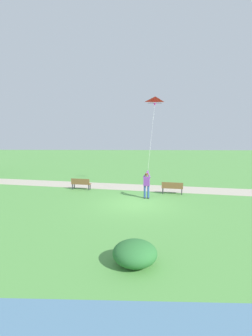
{
  "coord_description": "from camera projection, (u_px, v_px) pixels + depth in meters",
  "views": [
    {
      "loc": [
        -14.27,
        0.18,
        4.1
      ],
      "look_at": [
        0.67,
        0.65,
        2.14
      ],
      "focal_mm": 25.53,
      "sensor_mm": 36.0,
      "label": 1
    }
  ],
  "objects": [
    {
      "name": "park_bench_far_walkway",
      "position": [
        81.0,
        183.0,
        18.58
      ],
      "size": [
        0.71,
        1.55,
        0.88
      ],
      "color": "brown",
      "rests_on": "ground"
    },
    {
      "name": "ground_plane",
      "position": [
        136.0,
        204.0,
        14.67
      ],
      "size": [
        120.0,
        120.0,
        0.0
      ],
      "primitive_type": "plane",
      "color": "#569947"
    },
    {
      "name": "park_bench_near_walkway",
      "position": [
        172.0,
        187.0,
        17.11
      ],
      "size": [
        0.71,
        1.55,
        0.88
      ],
      "color": "brown",
      "rests_on": "ground"
    },
    {
      "name": "flying_kite",
      "position": [
        155.0,
        102.0,
        18.24
      ],
      "size": [
        3.15,
        1.26,
        5.3
      ],
      "color": "red"
    },
    {
      "name": "walkway_path",
      "position": [
        111.0,
        186.0,
        19.85
      ],
      "size": [
        8.17,
        31.9,
        0.02
      ],
      "primitive_type": "cube",
      "rotation": [
        0.0,
        0.0,
        -0.18
      ],
      "color": "#B7AD99",
      "rests_on": "ground"
    },
    {
      "name": "person_kite_flyer",
      "position": [
        147.0,
        183.0,
        15.86
      ],
      "size": [
        0.63,
        0.51,
        1.83
      ],
      "color": "#232328",
      "rests_on": "ground"
    },
    {
      "name": "lakeside_shrub",
      "position": [
        135.0,
        253.0,
        7.63
      ],
      "size": [
        1.36,
        1.44,
        0.8
      ],
      "primitive_type": "ellipsoid",
      "color": "#2D7033",
      "rests_on": "ground"
    }
  ]
}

